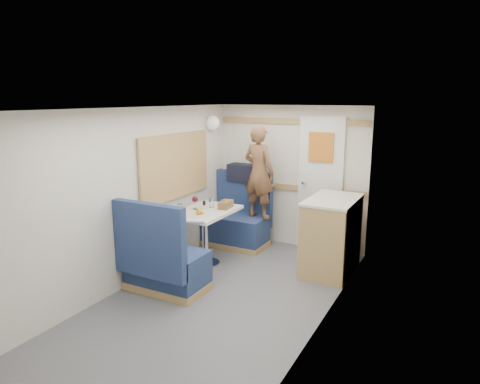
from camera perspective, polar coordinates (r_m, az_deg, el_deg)
The scene contains 27 objects.
floor at distance 4.52m, azimuth -4.35°, elevation -15.27°, with size 4.50×4.50×0.00m, color #515156.
ceiling at distance 4.00m, azimuth -4.83°, elevation 10.97°, with size 4.50×4.50×0.00m, color silver.
wall_back at distance 6.12m, azimuth 6.73°, elevation 2.04°, with size 2.20×0.02×2.00m, color silver.
wall_left at distance 4.81m, azimuth -15.73°, elevation -1.23°, with size 0.02×4.50×2.00m, color silver.
wall_right at distance 3.70m, azimuth 10.04°, elevation -5.05°, with size 0.02×4.50×2.00m, color silver.
oak_trim_low at distance 6.13m, azimuth 6.62°, elevation 0.64°, with size 2.15×0.02×0.08m, color #A27E49.
oak_trim_high at distance 6.01m, azimuth 6.85°, elevation 9.34°, with size 2.15×0.02×0.08m, color #A27E49.
side_window at distance 5.50m, azimuth -8.60°, elevation 3.45°, with size 0.04×1.30×0.72m, color #9BA088.
rear_door at distance 5.95m, azimuth 10.64°, elevation 1.34°, with size 0.62×0.12×1.86m.
dinette_table at distance 5.42m, azimuth -4.68°, elevation -4.02°, with size 0.62×0.92×0.72m.
bench_far at distance 6.21m, azimuth -0.35°, elevation -4.37°, with size 0.90×0.59×1.05m.
bench_near at distance 4.84m, azimuth -10.18°, elevation -9.59°, with size 0.90×0.59×1.05m.
ledge at distance 6.29m, azimuth 0.74°, elevation 1.29°, with size 0.90×0.14×0.04m, color #A27E49.
dome_light at distance 6.13m, azimuth -3.70°, elevation 9.19°, with size 0.20×0.20×0.20m, color white.
galley_counter at distance 5.36m, azimuth 12.06°, elevation -5.57°, with size 0.57×0.92×0.92m.
person at distance 5.90m, azimuth 2.52°, elevation 2.63°, with size 0.47×0.31×1.28m, color brown.
duffel_bag at distance 6.26m, azimuth 0.80°, elevation 2.58°, with size 0.52×0.25×0.25m, color black.
tray at distance 5.02m, azimuth -5.83°, elevation -3.45°, with size 0.24×0.32×0.02m, color silver.
orange_fruit at distance 5.12m, azimuth -5.55°, elevation -2.64°, with size 0.07×0.07×0.07m, color #D75409.
cheese_block at distance 5.15m, azimuth -4.92°, elevation -2.72°, with size 0.09×0.06×0.03m, color #F5DF8E.
wine_glass at distance 5.41m, azimuth -6.02°, elevation -1.04°, with size 0.08×0.08×0.17m.
tumbler_left at distance 5.31m, azimuth -8.01°, elevation -2.13°, with size 0.06×0.06×0.10m, color silver.
tumbler_right at distance 5.51m, azimuth -3.80°, elevation -1.44°, with size 0.07×0.07×0.12m, color white.
beer_glass at distance 5.45m, azimuth -2.18°, elevation -1.62°, with size 0.07×0.07×0.11m, color #8F5714.
pepper_grinder at distance 5.43m, azimuth -4.80°, elevation -1.73°, with size 0.04×0.04×0.10m, color black.
salt_grinder at distance 5.24m, azimuth -4.79°, elevation -2.32°, with size 0.04×0.04×0.09m, color silver.
bread_loaf at distance 5.45m, azimuth -1.92°, elevation -1.68°, with size 0.12×0.23×0.09m, color olive.
Camera 1 is at (2.15, -3.37, 2.11)m, focal length 32.00 mm.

